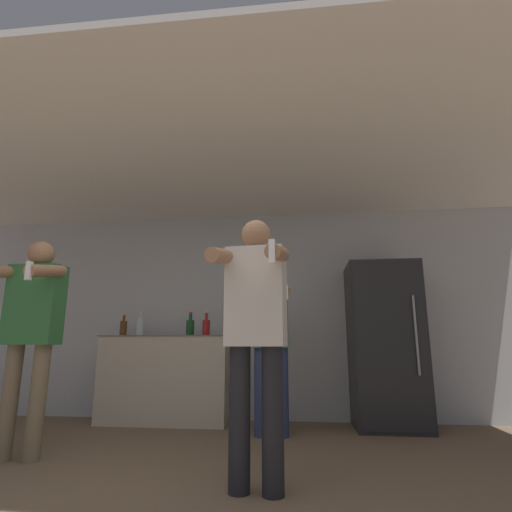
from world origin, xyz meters
TOP-DOWN VIEW (x-y plane):
  - wall_back at (0.00, 3.06)m, footprint 7.00×0.06m
  - ceiling_slab at (0.00, 1.51)m, footprint 7.00×3.55m
  - refrigerator at (1.74, 2.68)m, footprint 0.76×0.72m
  - counter at (-0.77, 2.75)m, footprint 1.52×0.59m
  - bottle_green_wine at (-0.49, 2.67)m, footprint 0.10×0.10m
  - bottle_brown_liquor at (-1.10, 2.67)m, footprint 0.10×0.10m
  - bottle_red_label at (-0.29, 2.67)m, footprint 0.09×0.09m
  - bottle_amber_bourbon at (-1.31, 2.67)m, footprint 0.08×0.08m
  - person_woman_foreground at (0.53, 0.62)m, footprint 0.50×0.54m
  - person_man_side at (-1.38, 1.10)m, footprint 0.51×0.53m
  - person_spectator_back at (0.51, 2.18)m, footprint 0.43×0.48m

SIDE VIEW (x-z plane):
  - counter at x=-0.77m, z-range 0.00..0.99m
  - refrigerator at x=1.74m, z-range 0.00..1.78m
  - person_spectator_back at x=0.51m, z-range 0.09..1.80m
  - person_woman_foreground at x=0.53m, z-range 0.14..1.85m
  - person_man_side at x=-1.38m, z-range 0.18..1.93m
  - bottle_amber_bourbon at x=-1.31m, z-range 0.95..1.22m
  - bottle_red_label at x=-0.29m, z-range 0.95..1.23m
  - bottle_green_wine at x=-0.49m, z-range 0.95..1.23m
  - bottle_brown_liquor at x=-1.10m, z-range 0.96..1.24m
  - wall_back at x=0.00m, z-range 0.00..2.55m
  - ceiling_slab at x=0.00m, z-range 2.55..2.60m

